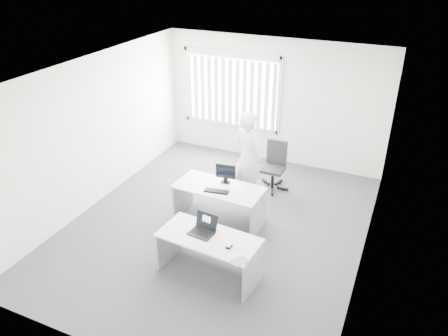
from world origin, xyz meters
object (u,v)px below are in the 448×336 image
at_px(office_chair, 273,174).
at_px(laptop, 201,226).
at_px(person, 248,158).
at_px(desk_near, 209,247).
at_px(monitor, 226,174).
at_px(desk_far, 219,197).

height_order(office_chair, laptop, office_chair).
distance_m(office_chair, person, 0.96).
distance_m(desk_near, laptop, 0.36).
xyz_separation_m(office_chair, laptop, (-0.18, -2.92, 0.52)).
relative_size(office_chair, monitor, 2.75).
height_order(laptop, monitor, monitor).
distance_m(office_chair, laptop, 2.97).
xyz_separation_m(desk_near, person, (-0.26, 2.26, 0.43)).
height_order(office_chair, person, person).
xyz_separation_m(desk_far, laptop, (0.32, -1.34, 0.31)).
distance_m(desk_far, office_chair, 1.67).
distance_m(desk_far, laptop, 1.41).
bearing_deg(desk_near, desk_far, 113.35).
bearing_deg(person, laptop, 116.18).
bearing_deg(monitor, laptop, -86.73).
bearing_deg(desk_near, laptop, 176.61).
bearing_deg(laptop, person, 100.03).
relative_size(desk_near, office_chair, 1.56).
bearing_deg(monitor, person, 70.38).
distance_m(person, monitor, 0.72).
xyz_separation_m(desk_near, monitor, (-0.41, 1.55, 0.40)).
bearing_deg(laptop, office_chair, 93.18).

